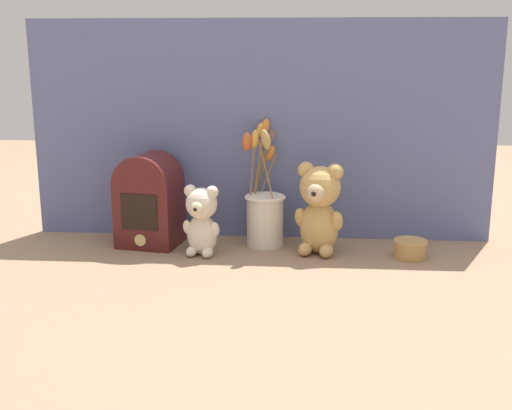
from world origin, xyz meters
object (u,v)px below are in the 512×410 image
at_px(teddy_bear_large, 319,207).
at_px(flower_vase, 265,211).
at_px(decorative_tin_tall, 410,249).
at_px(teddy_bear_medium, 201,219).
at_px(vintage_radio, 149,199).

distance_m(teddy_bear_large, flower_vase, 0.16).
relative_size(teddy_bear_large, decorative_tin_tall, 2.83).
xyz_separation_m(teddy_bear_large, flower_vase, (-0.14, 0.06, -0.03)).
bearing_deg(teddy_bear_large, teddy_bear_medium, -173.16).
bearing_deg(teddy_bear_large, vintage_radio, 174.85).
height_order(teddy_bear_medium, flower_vase, flower_vase).
bearing_deg(vintage_radio, teddy_bear_large, -5.15).
distance_m(flower_vase, decorative_tin_tall, 0.39).
relative_size(teddy_bear_medium, vintage_radio, 0.73).
distance_m(teddy_bear_medium, flower_vase, 0.18).
xyz_separation_m(teddy_bear_medium, vintage_radio, (-0.15, 0.08, 0.03)).
xyz_separation_m(flower_vase, vintage_radio, (-0.31, -0.02, 0.03)).
bearing_deg(decorative_tin_tall, flower_vase, 167.36).
xyz_separation_m(flower_vase, decorative_tin_tall, (0.37, -0.08, -0.07)).
height_order(teddy_bear_large, flower_vase, flower_vase).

